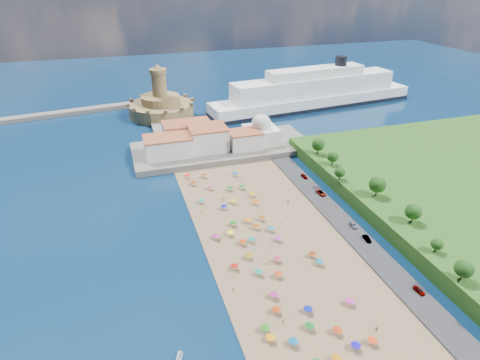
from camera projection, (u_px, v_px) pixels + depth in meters
name	position (u px, v px, depth m)	size (l,w,h in m)	color
ground	(251.00, 233.00, 141.37)	(700.00, 700.00, 0.00)	#071938
terrace	(223.00, 148.00, 204.89)	(90.00, 36.00, 3.00)	#59544C
jetty	(169.00, 130.00, 228.63)	(18.00, 70.00, 2.40)	#59544C
waterfront_buildings	(197.00, 139.00, 198.96)	(57.00, 29.00, 11.00)	silver
domed_building	(261.00, 131.00, 205.09)	(16.00, 16.00, 15.00)	silver
fortress	(161.00, 106.00, 251.36)	(40.00, 40.00, 32.40)	olive
cruise_ship	(314.00, 93.00, 267.09)	(146.74, 36.38, 31.74)	black
beach_parasols	(261.00, 249.00, 129.68)	(31.55, 116.60, 2.20)	gray
beachgoers	(256.00, 236.00, 137.87)	(38.72, 93.13, 1.84)	tan
parked_cars	(341.00, 213.00, 150.50)	(2.84, 78.72, 1.37)	gray
hillside_trees	(377.00, 190.00, 147.85)	(12.33, 109.35, 8.06)	#382314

